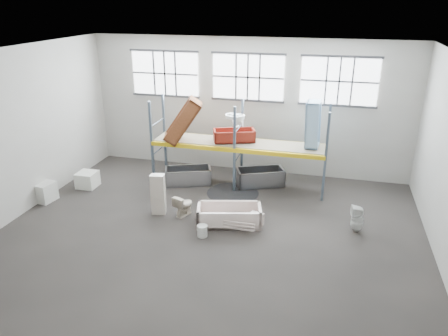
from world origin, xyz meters
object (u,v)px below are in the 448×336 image
(bucket, at_px, (202,231))
(toilet_beige, at_px, (184,205))
(steel_tub_right, at_px, (260,177))
(blue_tub_upright, at_px, (313,124))
(rust_tub_flat, at_px, (234,135))
(steel_tub_left, at_px, (188,176))
(bathtub_beige, at_px, (229,215))
(toilet_white, at_px, (357,219))
(cistern_tall, at_px, (158,194))
(carton_near, at_px, (43,191))

(bucket, bearing_deg, toilet_beige, 131.05)
(steel_tub_right, xyz_separation_m, blue_tub_upright, (1.71, -0.03, 2.09))
(rust_tub_flat, relative_size, blue_tub_upright, 0.92)
(steel_tub_left, distance_m, blue_tub_upright, 4.76)
(steel_tub_left, relative_size, rust_tub_flat, 1.15)
(bathtub_beige, distance_m, toilet_white, 3.69)
(blue_tub_upright, bearing_deg, cistern_tall, -146.45)
(blue_tub_upright, bearing_deg, toilet_beige, -141.93)
(cistern_tall, xyz_separation_m, blue_tub_upright, (4.37, 2.90, 1.74))
(steel_tub_left, bearing_deg, toilet_beige, -74.34)
(toilet_beige, distance_m, toilet_white, 5.16)
(steel_tub_right, distance_m, rust_tub_flat, 1.79)
(cistern_tall, xyz_separation_m, steel_tub_left, (0.13, 2.41, -0.35))
(toilet_beige, height_order, carton_near, toilet_beige)
(toilet_beige, height_order, blue_tub_upright, blue_tub_upright)
(toilet_white, xyz_separation_m, bucket, (-4.21, -1.39, -0.23))
(cistern_tall, bearing_deg, carton_near, 171.11)
(cistern_tall, relative_size, toilet_white, 1.63)
(bathtub_beige, distance_m, cistern_tall, 2.31)
(toilet_beige, xyz_separation_m, rust_tub_flat, (0.94, 2.76, 1.48))
(toilet_white, bearing_deg, toilet_beige, -95.38)
(blue_tub_upright, relative_size, carton_near, 2.09)
(steel_tub_right, bearing_deg, toilet_beige, -123.57)
(bathtub_beige, distance_m, steel_tub_right, 3.04)
(steel_tub_right, relative_size, carton_near, 2.25)
(bathtub_beige, xyz_separation_m, bucket, (-0.56, -0.90, -0.11))
(rust_tub_flat, relative_size, bucket, 4.20)
(steel_tub_right, bearing_deg, cistern_tall, -132.32)
(blue_tub_upright, relative_size, bucket, 4.57)
(toilet_beige, xyz_separation_m, steel_tub_right, (1.89, 2.84, -0.04))
(toilet_white, height_order, carton_near, toilet_white)
(steel_tub_left, distance_m, carton_near, 4.91)
(rust_tub_flat, relative_size, carton_near, 1.93)
(bucket, height_order, carton_near, carton_near)
(toilet_beige, relative_size, blue_tub_upright, 0.44)
(cistern_tall, relative_size, steel_tub_right, 0.79)
(toilet_white, xyz_separation_m, steel_tub_right, (-3.26, 2.53, -0.10))
(cistern_tall, bearing_deg, toilet_white, -6.49)
(rust_tub_flat, bearing_deg, toilet_white, -30.15)
(steel_tub_left, xyz_separation_m, blue_tub_upright, (4.25, 0.49, 2.10))
(rust_tub_flat, height_order, blue_tub_upright, blue_tub_upright)
(bathtub_beige, bearing_deg, steel_tub_left, 116.49)
(toilet_white, xyz_separation_m, carton_near, (-10.02, -0.50, -0.08))
(bathtub_beige, relative_size, blue_tub_upright, 1.23)
(rust_tub_flat, bearing_deg, bucket, -90.05)
(bathtub_beige, relative_size, steel_tub_left, 1.16)
(bathtub_beige, height_order, rust_tub_flat, rust_tub_flat)
(bucket, relative_size, carton_near, 0.46)
(toilet_beige, bearing_deg, cistern_tall, 27.29)
(bathtub_beige, height_order, steel_tub_right, steel_tub_right)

